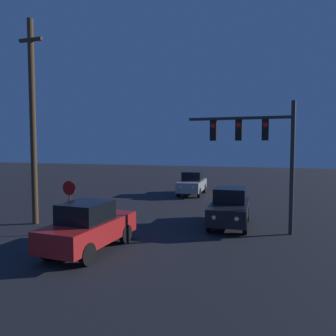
{
  "coord_description": "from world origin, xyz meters",
  "views": [
    {
      "loc": [
        3.92,
        0.82,
        3.71
      ],
      "look_at": [
        0.0,
        13.05,
        2.85
      ],
      "focal_mm": 35.0,
      "sensor_mm": 36.0,
      "label": 1
    }
  ],
  "objects_px": {
    "stop_sign": "(69,198)",
    "car_near": "(89,227)",
    "car_mid": "(230,207)",
    "traffic_signal_mast": "(259,143)",
    "car_far": "(192,183)",
    "utility_pole": "(33,121)"
  },
  "relations": [
    {
      "from": "car_far",
      "to": "stop_sign",
      "type": "distance_m",
      "value": 12.67
    },
    {
      "from": "car_far",
      "to": "stop_sign",
      "type": "height_order",
      "value": "stop_sign"
    },
    {
      "from": "car_mid",
      "to": "stop_sign",
      "type": "distance_m",
      "value": 7.18
    },
    {
      "from": "utility_pole",
      "to": "stop_sign",
      "type": "bearing_deg",
      "value": -21.46
    },
    {
      "from": "traffic_signal_mast",
      "to": "stop_sign",
      "type": "relative_size",
      "value": 2.47
    },
    {
      "from": "stop_sign",
      "to": "car_near",
      "type": "bearing_deg",
      "value": -41.46
    },
    {
      "from": "stop_sign",
      "to": "utility_pole",
      "type": "height_order",
      "value": "utility_pole"
    },
    {
      "from": "car_near",
      "to": "car_far",
      "type": "bearing_deg",
      "value": 91.76
    },
    {
      "from": "car_near",
      "to": "utility_pole",
      "type": "height_order",
      "value": "utility_pole"
    },
    {
      "from": "car_far",
      "to": "traffic_signal_mast",
      "type": "height_order",
      "value": "traffic_signal_mast"
    },
    {
      "from": "stop_sign",
      "to": "utility_pole",
      "type": "xyz_separation_m",
      "value": [
        -2.63,
        1.03,
        3.36
      ]
    },
    {
      "from": "traffic_signal_mast",
      "to": "stop_sign",
      "type": "height_order",
      "value": "traffic_signal_mast"
    },
    {
      "from": "car_mid",
      "to": "car_far",
      "type": "distance_m",
      "value": 9.83
    },
    {
      "from": "utility_pole",
      "to": "car_near",
      "type": "bearing_deg",
      "value": -31.18
    },
    {
      "from": "traffic_signal_mast",
      "to": "utility_pole",
      "type": "distance_m",
      "value": 10.39
    },
    {
      "from": "car_near",
      "to": "car_mid",
      "type": "distance_m",
      "value": 6.73
    },
    {
      "from": "car_near",
      "to": "stop_sign",
      "type": "bearing_deg",
      "value": 141.52
    },
    {
      "from": "car_near",
      "to": "traffic_signal_mast",
      "type": "distance_m",
      "value": 7.74
    },
    {
      "from": "car_mid",
      "to": "car_near",
      "type": "bearing_deg",
      "value": 48.51
    },
    {
      "from": "traffic_signal_mast",
      "to": "stop_sign",
      "type": "distance_m",
      "value": 8.36
    },
    {
      "from": "utility_pole",
      "to": "car_mid",
      "type": "bearing_deg",
      "value": 15.11
    },
    {
      "from": "car_near",
      "to": "stop_sign",
      "type": "xyz_separation_m",
      "value": [
        -2.0,
        1.77,
        0.67
      ]
    }
  ]
}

